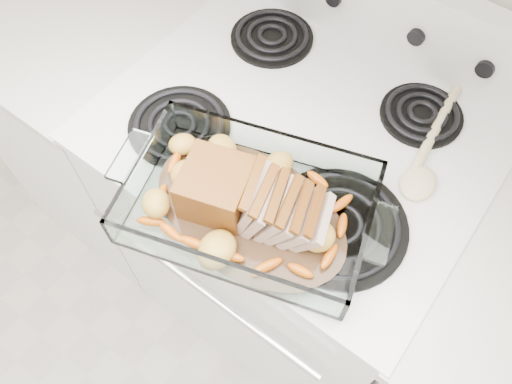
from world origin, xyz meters
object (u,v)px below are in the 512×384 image
Objects in this scene: counter_right at (511,370)px; counter_left at (122,117)px; electric_range at (289,222)px; baking_dish at (249,208)px; pork_roast at (242,194)px.

counter_left is at bearing 180.00° from counter_right.
baking_dish is at bearing -78.91° from electric_range.
electric_range reaches higher than counter_left.
counter_left is (-0.67, -0.00, -0.02)m from electric_range.
electric_range reaches higher than counter_right.
counter_right is 0.83m from baking_dish.
baking_dish reaches higher than counter_left.
pork_roast is (0.03, -0.24, 0.51)m from electric_range.
pork_roast is at bearing -18.85° from counter_left.
pork_roast reaches higher than counter_right.
pork_roast is (-0.02, 0.00, 0.03)m from baking_dish.
counter_left is at bearing -179.90° from electric_range.
counter_left is 1.00× the size of counter_right.
counter_left is 1.33m from counter_right.
counter_left is at bearing 144.24° from baking_dish.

